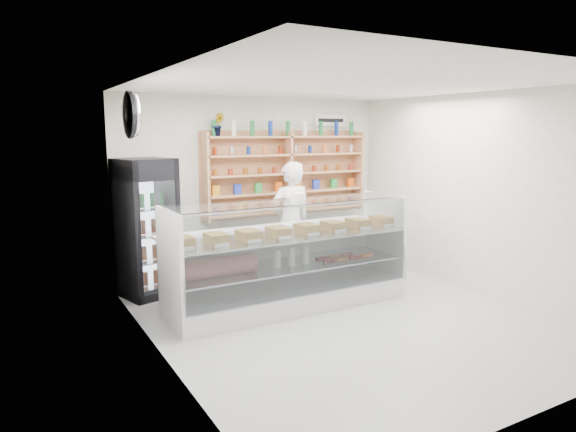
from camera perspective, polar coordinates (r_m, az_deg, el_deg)
room at (r=6.08m, az=6.79°, el=1.14°), size 5.00×5.00×5.00m
display_counter at (r=6.76m, az=0.08°, el=-6.84°), size 3.20×0.96×1.39m
shop_worker at (r=7.70m, az=0.27°, el=-0.72°), size 0.68×0.46×1.83m
drinks_cooler at (r=7.31m, az=-15.45°, el=-1.27°), size 0.84×0.83×1.91m
wall_shelving at (r=8.29m, az=-0.02°, el=4.73°), size 2.84×0.28×1.33m
potted_plant at (r=7.74m, az=-7.83°, el=10.04°), size 0.22×0.20×0.34m
security_mirror at (r=6.21m, az=-16.78°, el=10.70°), size 0.15×0.50×0.50m
wall_sign at (r=8.85m, az=4.72°, el=10.54°), size 0.62×0.03×0.20m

